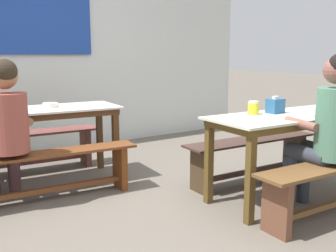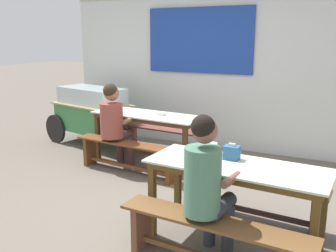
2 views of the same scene
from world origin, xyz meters
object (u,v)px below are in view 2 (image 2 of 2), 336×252
Objects in this scene: tissue_box at (232,152)px; soup_bowl at (160,113)px; bench_near_back at (251,195)px; person_near_front at (206,182)px; bench_far_front at (128,153)px; person_left_back_turned at (114,120)px; dining_table_far at (148,120)px; dining_table_near at (236,174)px; bench_near_front at (213,237)px; condiment_jar at (213,149)px; bench_far_back at (165,137)px; food_cart at (92,111)px.

soup_bowl is (-1.55, 1.52, -0.04)m from tissue_box.
bench_near_back is 1.17× the size of person_near_front.
bench_far_front is 1.34× the size of person_left_back_turned.
dining_table_far is 1.07× the size of dining_table_near.
bench_near_front is at bearing -84.58° from tissue_box.
dining_table_near is 2.47m from person_left_back_turned.
bench_near_front is (1.85, -1.63, 0.00)m from bench_far_front.
condiment_jar is (1.85, -1.02, 0.10)m from person_left_back_turned.
bench_far_back is at bearing 123.99° from bench_near_front.
bench_far_front is 0.76m from soup_bowl.
bench_far_back is 1.48m from food_cart.
soup_bowl reaches higher than bench_far_back.
soup_bowl reaches higher than bench_near_back.
soup_bowl is (0.16, -0.48, 0.49)m from bench_far_back.
tissue_box reaches higher than condiment_jar.
bench_far_front is (-1.88, 1.13, -0.39)m from dining_table_near.
dining_table_far reaches higher than bench_far_back.
bench_far_back is 1.08× the size of bench_near_back.
person_left_back_turned is 8.32× the size of soup_bowl.
dining_table_far is 15.16× the size of condiment_jar.
bench_far_front is 14.56× the size of condiment_jar.
person_left_back_turned reaches higher than bench_near_back.
dining_table_far is 2.11m from condiment_jar.
bench_far_front is (-0.08, -1.00, 0.00)m from bench_far_back.
bench_far_back and bench_far_front have the same top height.
bench_near_back is 0.70m from condiment_jar.
dining_table_near is 0.64m from bench_near_back.
soup_bowl is at bearing 64.73° from bench_far_front.
dining_table_far is at bearing 53.07° from person_left_back_turned.
bench_near_back is 9.99× the size of tissue_box.
bench_near_front is at bearing -41.28° from bench_far_front.
tissue_box reaches higher than bench_far_front.
bench_near_back is at bearing -34.68° from soup_bowl.
person_near_front is 8.63× the size of soup_bowl.
dining_table_near is 1.31× the size of person_left_back_turned.
bench_far_front is 11.03× the size of tissue_box.
person_near_front reaches higher than bench_far_front.
bench_near_back is at bearing -18.20° from bench_far_front.
dining_table_near is 1.26× the size of person_near_front.
person_near_front reaches higher than bench_near_front.
dining_table_near reaches higher than bench_near_back.
dining_table_near is at bearing -56.41° from tissue_box.
bench_near_back is (1.82, -1.62, -0.01)m from bench_far_back.
condiment_jar is (-0.32, -0.31, 0.54)m from bench_near_back.
person_left_back_turned is at bearing -139.84° from soup_bowl.
dining_table_near is 14.22× the size of condiment_jar.
condiment_jar reaches higher than dining_table_far.
bench_far_front is 1.70m from food_cart.
soup_bowl is (-1.51, 2.07, 0.06)m from person_near_front.
person_left_back_turned is (-2.03, 1.64, -0.01)m from person_near_front.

